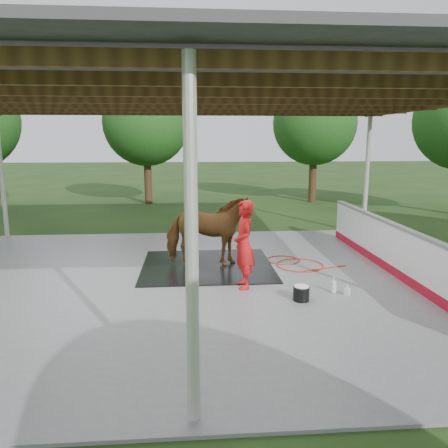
{
  "coord_description": "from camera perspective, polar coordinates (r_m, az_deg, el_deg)",
  "views": [
    {
      "loc": [
        -0.01,
        -9.03,
        3.09
      ],
      "look_at": [
        0.74,
        0.48,
        1.21
      ],
      "focal_mm": 35.0,
      "sensor_mm": 36.0,
      "label": 1
    }
  ],
  "objects": [
    {
      "name": "pavilion_structure",
      "position": [
        9.07,
        -4.6,
        16.65
      ],
      "size": [
        12.6,
        10.6,
        4.05
      ],
      "color": "beige",
      "rests_on": "ground"
    },
    {
      "name": "dasher_board",
      "position": [
        10.44,
        21.91,
        -3.52
      ],
      "size": [
        0.16,
        8.0,
        1.15
      ],
      "color": "#A90E22",
      "rests_on": "concrete_slab"
    },
    {
      "name": "tree_belt",
      "position": [
        9.96,
        -2.79,
        15.15
      ],
      "size": [
        28.0,
        28.0,
        5.8
      ],
      "color": "#382314",
      "rests_on": "ground"
    },
    {
      "name": "ground",
      "position": [
        9.54,
        -4.23,
        -7.78
      ],
      "size": [
        100.0,
        100.0,
        0.0
      ],
      "primitive_type": "plane",
      "color": "#1E3814"
    },
    {
      "name": "soap_bottle_b",
      "position": [
        9.0,
        15.79,
        -8.29
      ],
      "size": [
        0.14,
        0.14,
        0.22
      ],
      "primitive_type": "imported",
      "rotation": [
        0.0,
        0.0,
        -0.73
      ],
      "color": "#338CD8",
      "rests_on": "concrete_slab"
    },
    {
      "name": "concrete_slab",
      "position": [
        9.53,
        -4.23,
        -7.64
      ],
      "size": [
        12.0,
        10.0,
        0.05
      ],
      "primitive_type": "cube",
      "color": "slate",
      "rests_on": "ground"
    },
    {
      "name": "hose_coil",
      "position": [
        10.93,
        9.16,
        -5.09
      ],
      "size": [
        1.83,
        1.46,
        0.02
      ],
      "color": "red",
      "rests_on": "concrete_slab"
    },
    {
      "name": "handler",
      "position": [
        8.91,
        2.62,
        -2.7
      ],
      "size": [
        0.51,
        0.71,
        1.82
      ],
      "primitive_type": "imported",
      "rotation": [
        0.0,
        0.0,
        -1.46
      ],
      "color": "red",
      "rests_on": "concrete_slab"
    },
    {
      "name": "wash_bucket",
      "position": [
        8.52,
        10.05,
        -8.87
      ],
      "size": [
        0.31,
        0.31,
        0.29
      ],
      "color": "black",
      "rests_on": "concrete_slab"
    },
    {
      "name": "horse",
      "position": [
        10.39,
        -2.23,
        -0.9
      ],
      "size": [
        2.1,
        1.12,
        1.7
      ],
      "primitive_type": "imported",
      "rotation": [
        0.0,
        0.0,
        1.47
      ],
      "color": "brown",
      "rests_on": "rubber_mat"
    },
    {
      "name": "rubber_mat",
      "position": [
        10.6,
        -2.2,
        -5.46
      ],
      "size": [
        3.11,
        2.91,
        0.02
      ],
      "primitive_type": "cube",
      "color": "black",
      "rests_on": "concrete_slab"
    },
    {
      "name": "soap_bottle_a",
      "position": [
        9.06,
        14.12,
        -7.73
      ],
      "size": [
        0.16,
        0.16,
        0.32
      ],
      "primitive_type": "imported",
      "rotation": [
        0.0,
        0.0,
        0.42
      ],
      "color": "silver",
      "rests_on": "concrete_slab"
    }
  ]
}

